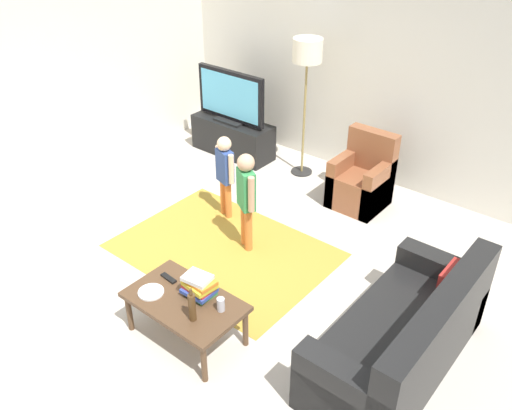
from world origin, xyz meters
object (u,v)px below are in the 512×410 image
tv_stand (233,138)px  child_center (246,193)px  tv (231,97)px  soda_can (221,304)px  floor_lamp (307,58)px  book_stack (199,286)px  armchair (363,181)px  tv_remote (169,278)px  coffee_table (185,304)px  plate (151,292)px  couch (407,341)px  bottle (192,307)px  child_near_tv (225,170)px

tv_stand → child_center: size_ratio=1.09×
tv → soda_can: (2.39, -2.83, -0.37)m
floor_lamp → book_stack: size_ratio=6.15×
armchair → tv_remote: armchair is taller
floor_lamp → soda_can: bearing=-66.5°
tv → book_stack: size_ratio=3.80×
child_center → soda_can: child_center is taller
tv_stand → armchair: (2.10, -0.04, 0.05)m
coffee_table → tv: bearing=125.3°
tv_stand → soda_can: (2.39, -2.85, 0.24)m
plate → soda_can: bearing=20.1°
couch → plate: size_ratio=8.18×
child_center → couch: bearing=-12.8°
book_stack → tv_remote: size_ratio=1.70×
armchair → bottle: armchair is taller
floor_lamp → plate: 3.48m
tv_stand → child_center: 2.31m
book_stack → soda_can: size_ratio=2.41×
tv_stand → floor_lamp: bearing=7.9°
tv_stand → plate: bearing=-59.7°
tv → armchair: 2.17m
armchair → coffee_table: armchair is taller
armchair → tv_stand: bearing=178.9°
tv → child_near_tv: size_ratio=1.10×
floor_lamp → child_center: 2.03m
coffee_table → book_stack: book_stack is taller
book_stack → plate: 0.42m
couch → soda_can: (-1.28, -0.78, 0.19)m
tv → armchair: size_ratio=1.22×
tv → tv_remote: tv is taller
armchair → plate: (-0.31, -3.03, 0.13)m
floor_lamp → soda_can: 3.44m
floor_lamp → coffee_table: bearing=-72.4°
child_center → book_stack: child_center is taller
plate → coffee_table: bearing=23.2°
child_near_tv → child_center: (0.59, -0.33, 0.06)m
book_stack → tv_remote: (-0.36, -0.02, -0.09)m
tv_stand → armchair: bearing=-1.1°
floor_lamp → bottle: floor_lamp is taller
floor_lamp → child_near_tv: size_ratio=1.78×
floor_lamp → tv_remote: floor_lamp is taller
tv → coffee_table: 3.62m
couch → armchair: size_ratio=2.00×
floor_lamp → book_stack: floor_lamp is taller
child_near_tv → armchair: bearing=48.8°
armchair → coffee_table: bearing=-90.5°
tv → child_center: size_ratio=1.00×
soda_can → couch: bearing=31.2°
child_center → armchair: bearing=72.6°
tv_remote → tv_stand: bearing=126.7°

